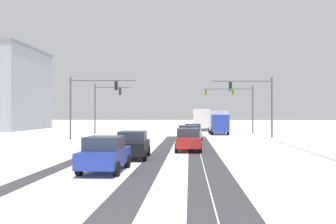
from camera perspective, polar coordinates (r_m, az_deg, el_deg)
wheel_track_left_lane at (r=24.44m, az=4.04°, el=-6.49°), size 0.76×38.80×0.01m
wheel_track_right_lane at (r=24.52m, az=-1.36°, el=-6.47°), size 1.20×38.80×0.01m
wheel_track_center at (r=25.28m, az=-11.59°, el=-6.28°), size 0.91×38.80×0.01m
wheel_track_oncoming at (r=24.47m, az=6.35°, el=-6.48°), size 1.12×38.80×0.01m
traffic_signal_far_left at (r=49.26m, az=-9.67°, el=1.70°), size 4.79×0.43×6.50m
traffic_signal_far_right at (r=52.46m, az=10.23°, el=1.95°), size 6.84×0.58×6.50m
traffic_signal_near_right at (r=40.49m, az=13.20°, el=2.27°), size 6.33×0.52×6.50m
traffic_signal_near_left at (r=39.50m, az=-11.97°, el=2.38°), size 6.83×0.64×6.50m
car_silver_lead at (r=38.38m, az=3.78°, el=-3.01°), size 1.87×4.12×1.62m
car_grey_second at (r=33.35m, az=3.04°, el=-3.42°), size 1.87×4.12×1.62m
car_red_third at (r=26.68m, az=3.13°, el=-4.21°), size 1.85×4.11×1.62m
car_black_fourth at (r=22.36m, az=-5.37°, el=-4.98°), size 1.94×4.16×1.62m
car_blue_fifth at (r=17.41m, az=-9.62°, el=-6.32°), size 1.88×4.12×1.62m
bus_oncoming at (r=61.19m, az=4.98°, el=-0.89°), size 2.68×11.00×3.38m
box_truck_delivery at (r=49.61m, az=7.71°, el=-1.44°), size 2.31×7.40×3.02m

